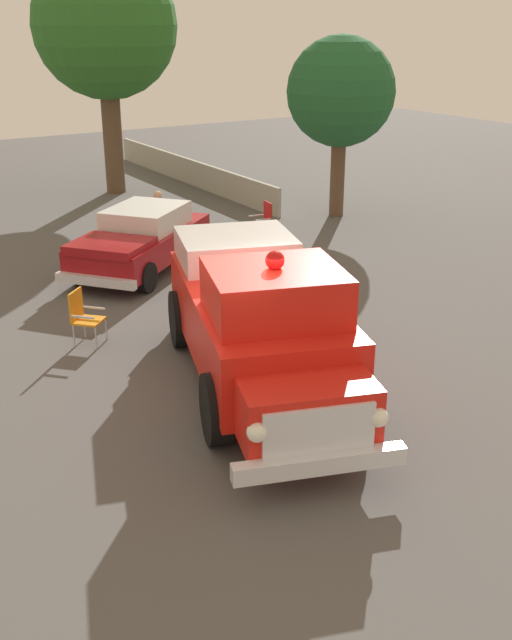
% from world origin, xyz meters
% --- Properties ---
extents(ground_plane, '(60.00, 60.00, 0.00)m').
position_xyz_m(ground_plane, '(0.00, 0.00, 0.00)').
color(ground_plane, '#514F4C').
extents(vintage_fire_truck, '(6.33, 3.99, 2.59)m').
position_xyz_m(vintage_fire_truck, '(0.48, -0.30, 1.20)').
color(vintage_fire_truck, black).
rests_on(vintage_fire_truck, ground).
extents(classic_hot_rod, '(4.19, 4.55, 1.46)m').
position_xyz_m(classic_hot_rod, '(7.21, -1.19, 0.75)').
color(classic_hot_rod, black).
rests_on(classic_hot_rod, ground).
extents(lawn_chair_near_truck, '(0.68, 0.69, 1.02)m').
position_xyz_m(lawn_chair_near_truck, '(9.63, -2.82, 0.59)').
color(lawn_chair_near_truck, '#B7BABF').
rests_on(lawn_chair_near_truck, ground).
extents(lawn_chair_by_car, '(0.69, 0.69, 1.02)m').
position_xyz_m(lawn_chair_by_car, '(3.72, 1.51, 0.59)').
color(lawn_chair_by_car, '#B7BABF').
rests_on(lawn_chair_by_car, ground).
extents(lawn_chair_spare, '(0.57, 0.56, 1.02)m').
position_xyz_m(lawn_chair_spare, '(7.91, -5.11, 0.59)').
color(lawn_chair_spare, '#B7BABF').
rests_on(lawn_chair_spare, ground).
extents(spectator_seated, '(0.61, 0.65, 1.29)m').
position_xyz_m(spectator_seated, '(9.55, -2.71, 0.70)').
color(spectator_seated, '#383842').
rests_on(spectator_seated, ground).
extents(spectator_standing, '(0.42, 0.61, 1.68)m').
position_xyz_m(spectator_standing, '(3.93, -0.78, 0.96)').
color(spectator_standing, '#2D334C').
rests_on(spectator_standing, ground).
extents(oak_tree_left, '(4.66, 4.66, 7.74)m').
position_xyz_m(oak_tree_left, '(15.67, -3.97, 5.36)').
color(oak_tree_left, brown).
rests_on(oak_tree_left, ground).
extents(oak_tree_right, '(3.14, 3.14, 5.23)m').
position_xyz_m(oak_tree_right, '(8.97, -8.41, 3.62)').
color(oak_tree_right, brown).
rests_on(oak_tree_right, ground).
extents(traffic_cone, '(0.40, 0.40, 0.64)m').
position_xyz_m(traffic_cone, '(4.36, -4.41, 0.31)').
color(traffic_cone, orange).
rests_on(traffic_cone, ground).
extents(background_fence, '(11.86, 0.12, 0.90)m').
position_xyz_m(background_fence, '(15.58, -6.78, 0.45)').
color(background_fence, '#A8A393').
rests_on(background_fence, ground).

